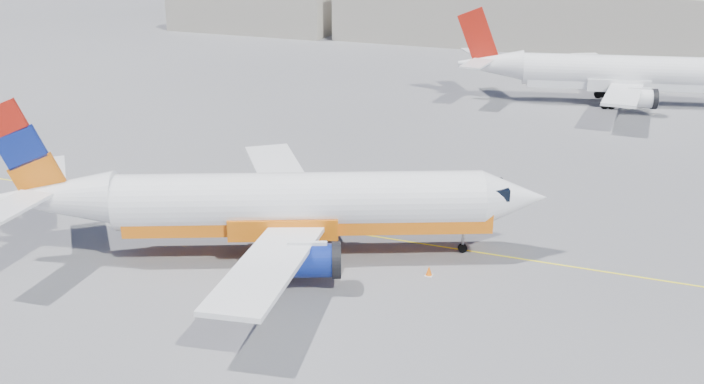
% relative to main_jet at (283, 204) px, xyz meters
% --- Properties ---
extents(ground, '(240.00, 240.00, 0.00)m').
position_rel_main_jet_xyz_m(ground, '(4.71, 1.49, -3.28)').
color(ground, '#57575B').
rests_on(ground, ground).
extents(taxi_line, '(70.00, 0.15, 0.01)m').
position_rel_main_jet_xyz_m(taxi_line, '(4.71, 4.49, -3.28)').
color(taxi_line, '#FFF01A').
rests_on(taxi_line, ground).
extents(terminal_main, '(70.00, 14.00, 8.00)m').
position_rel_main_jet_xyz_m(terminal_main, '(9.71, 76.49, 0.72)').
color(terminal_main, '#ABA393').
rests_on(terminal_main, ground).
extents(terminal_annex, '(26.00, 10.00, 6.00)m').
position_rel_main_jet_xyz_m(terminal_annex, '(-40.29, 73.49, -0.28)').
color(terminal_annex, '#ABA393').
rests_on(terminal_annex, ground).
extents(main_jet, '(32.06, 24.18, 9.85)m').
position_rel_main_jet_xyz_m(main_jet, '(0.00, 0.00, 0.00)').
color(main_jet, white).
rests_on(main_jet, ground).
extents(second_jet, '(31.92, 24.55, 9.63)m').
position_rel_main_jet_xyz_m(second_jet, '(16.14, 45.13, -0.07)').
color(second_jet, white).
rests_on(second_jet, ground).
extents(traffic_cone, '(0.43, 0.43, 0.60)m').
position_rel_main_jet_xyz_m(traffic_cone, '(8.86, 0.43, -2.99)').
color(traffic_cone, white).
rests_on(traffic_cone, ground).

